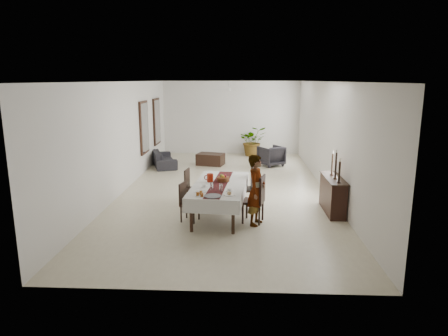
% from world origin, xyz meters
% --- Properties ---
extents(floor, '(6.00, 12.00, 0.00)m').
position_xyz_m(floor, '(0.00, 0.00, 0.00)').
color(floor, beige).
rests_on(floor, ground).
extents(ceiling, '(6.00, 12.00, 0.02)m').
position_xyz_m(ceiling, '(0.00, 0.00, 3.20)').
color(ceiling, white).
rests_on(ceiling, wall_back).
extents(wall_back, '(6.00, 0.02, 3.20)m').
position_xyz_m(wall_back, '(0.00, 6.00, 1.60)').
color(wall_back, silver).
rests_on(wall_back, floor).
extents(wall_front, '(6.00, 0.02, 3.20)m').
position_xyz_m(wall_front, '(0.00, -6.00, 1.60)').
color(wall_front, silver).
rests_on(wall_front, floor).
extents(wall_left, '(0.02, 12.00, 3.20)m').
position_xyz_m(wall_left, '(-3.00, 0.00, 1.60)').
color(wall_left, silver).
rests_on(wall_left, floor).
extents(wall_right, '(0.02, 12.00, 3.20)m').
position_xyz_m(wall_right, '(3.00, 0.00, 1.60)').
color(wall_right, silver).
rests_on(wall_right, floor).
extents(dining_table_top, '(1.24, 2.57, 0.05)m').
position_xyz_m(dining_table_top, '(-0.03, -2.37, 0.75)').
color(dining_table_top, black).
rests_on(dining_table_top, table_leg_fl).
extents(table_leg_fl, '(0.08, 0.08, 0.73)m').
position_xyz_m(table_leg_fl, '(-0.58, -3.51, 0.36)').
color(table_leg_fl, black).
rests_on(table_leg_fl, floor).
extents(table_leg_fr, '(0.08, 0.08, 0.73)m').
position_xyz_m(table_leg_fr, '(0.33, -3.58, 0.36)').
color(table_leg_fr, black).
rests_on(table_leg_fr, floor).
extents(table_leg_bl, '(0.08, 0.08, 0.73)m').
position_xyz_m(table_leg_bl, '(-0.38, -1.15, 0.36)').
color(table_leg_bl, black).
rests_on(table_leg_bl, floor).
extents(table_leg_br, '(0.08, 0.08, 0.73)m').
position_xyz_m(table_leg_br, '(0.53, -1.22, 0.36)').
color(table_leg_br, black).
rests_on(table_leg_br, floor).
extents(tablecloth_top, '(1.44, 2.77, 0.01)m').
position_xyz_m(tablecloth_top, '(-0.03, -2.37, 0.78)').
color(tablecloth_top, silver).
rests_on(tablecloth_top, dining_table_top).
extents(tablecloth_drape_left, '(0.23, 2.67, 0.31)m').
position_xyz_m(tablecloth_drape_left, '(-0.63, -2.32, 0.63)').
color(tablecloth_drape_left, white).
rests_on(tablecloth_drape_left, dining_table_top).
extents(tablecloth_drape_right, '(0.23, 2.67, 0.31)m').
position_xyz_m(tablecloth_drape_right, '(0.58, -2.42, 0.63)').
color(tablecloth_drape_right, silver).
rests_on(tablecloth_drape_right, dining_table_top).
extents(tablecloth_drape_near, '(1.22, 0.11, 0.31)m').
position_xyz_m(tablecloth_drape_near, '(-0.14, -3.70, 0.63)').
color(tablecloth_drape_near, silver).
rests_on(tablecloth_drape_near, dining_table_top).
extents(tablecloth_drape_far, '(1.22, 0.11, 0.31)m').
position_xyz_m(tablecloth_drape_far, '(0.08, -1.04, 0.63)').
color(tablecloth_drape_far, white).
rests_on(tablecloth_drape_far, dining_table_top).
extents(table_runner, '(0.58, 2.62, 0.00)m').
position_xyz_m(table_runner, '(-0.03, -2.37, 0.79)').
color(table_runner, '#4F1618').
rests_on(table_runner, tablecloth_top).
extents(red_pitcher, '(0.17, 0.17, 0.21)m').
position_xyz_m(red_pitcher, '(-0.27, -2.19, 0.89)').
color(red_pitcher, maroon).
rests_on(red_pitcher, tablecloth_top).
extents(pitcher_handle, '(0.13, 0.03, 0.12)m').
position_xyz_m(pitcher_handle, '(-0.36, -2.18, 0.89)').
color(pitcher_handle, maroon).
rests_on(pitcher_handle, red_pitcher).
extents(wine_glass_near, '(0.07, 0.07, 0.18)m').
position_xyz_m(wine_glass_near, '(0.04, -3.05, 0.88)').
color(wine_glass_near, white).
rests_on(wine_glass_near, tablecloth_top).
extents(wine_glass_mid, '(0.07, 0.07, 0.18)m').
position_xyz_m(wine_glass_mid, '(-0.18, -2.93, 0.88)').
color(wine_glass_mid, white).
rests_on(wine_glass_mid, tablecloth_top).
extents(teacup_right, '(0.09, 0.09, 0.06)m').
position_xyz_m(teacup_right, '(0.23, -3.01, 0.82)').
color(teacup_right, silver).
rests_on(teacup_right, saucer_right).
extents(saucer_right, '(0.16, 0.16, 0.01)m').
position_xyz_m(saucer_right, '(0.23, -3.01, 0.80)').
color(saucer_right, white).
rests_on(saucer_right, tablecloth_top).
extents(teacup_left, '(0.09, 0.09, 0.06)m').
position_xyz_m(teacup_left, '(-0.37, -2.70, 0.82)').
color(teacup_left, silver).
rests_on(teacup_left, saucer_left).
extents(saucer_left, '(0.16, 0.16, 0.01)m').
position_xyz_m(saucer_left, '(-0.37, -2.70, 0.80)').
color(saucer_left, white).
rests_on(saucer_left, tablecloth_top).
extents(plate_near_right, '(0.25, 0.25, 0.02)m').
position_xyz_m(plate_near_right, '(0.24, -3.33, 0.80)').
color(plate_near_right, white).
rests_on(plate_near_right, tablecloth_top).
extents(bread_near_right, '(0.09, 0.09, 0.09)m').
position_xyz_m(bread_near_right, '(0.24, -3.33, 0.83)').
color(bread_near_right, tan).
rests_on(bread_near_right, plate_near_right).
extents(plate_near_left, '(0.25, 0.25, 0.02)m').
position_xyz_m(plate_near_left, '(-0.40, -3.12, 0.80)').
color(plate_near_left, silver).
rests_on(plate_near_left, tablecloth_top).
extents(plate_far_left, '(0.25, 0.25, 0.02)m').
position_xyz_m(plate_far_left, '(-0.31, -1.77, 0.80)').
color(plate_far_left, white).
rests_on(plate_far_left, tablecloth_top).
extents(serving_tray, '(0.37, 0.37, 0.02)m').
position_xyz_m(serving_tray, '(-0.12, -3.45, 0.80)').
color(serving_tray, '#393A3E').
rests_on(serving_tray, tablecloth_top).
extents(jam_jar_a, '(0.07, 0.07, 0.08)m').
position_xyz_m(jam_jar_a, '(-0.35, -3.47, 0.83)').
color(jam_jar_a, '#944715').
rests_on(jam_jar_a, tablecloth_top).
extents(jam_jar_b, '(0.07, 0.07, 0.08)m').
position_xyz_m(jam_jar_b, '(-0.44, -3.40, 0.83)').
color(jam_jar_b, '#8F4B14').
rests_on(jam_jar_b, tablecloth_top).
extents(jam_jar_c, '(0.07, 0.07, 0.08)m').
position_xyz_m(jam_jar_c, '(-0.38, -3.30, 0.83)').
color(jam_jar_c, '#9C5416').
rests_on(jam_jar_c, tablecloth_top).
extents(fruit_basket, '(0.31, 0.31, 0.10)m').
position_xyz_m(fruit_basket, '(0.05, -2.11, 0.84)').
color(fruit_basket, brown).
rests_on(fruit_basket, tablecloth_top).
extents(fruit_red, '(0.09, 0.09, 0.09)m').
position_xyz_m(fruit_red, '(0.08, -2.09, 0.92)').
color(fruit_red, maroon).
rests_on(fruit_red, fruit_basket).
extents(fruit_green, '(0.08, 0.08, 0.08)m').
position_xyz_m(fruit_green, '(0.01, -2.08, 0.92)').
color(fruit_green, olive).
rests_on(fruit_green, fruit_basket).
extents(fruit_yellow, '(0.09, 0.09, 0.09)m').
position_xyz_m(fruit_yellow, '(0.04, -2.16, 0.92)').
color(fruit_yellow, gold).
rests_on(fruit_yellow, fruit_basket).
extents(chair_right_near_seat, '(0.57, 0.57, 0.05)m').
position_xyz_m(chair_right_near_seat, '(0.77, -2.82, 0.49)').
color(chair_right_near_seat, black).
rests_on(chair_right_near_seat, chair_right_near_leg_fl).
extents(chair_right_near_leg_fl, '(0.06, 0.06, 0.47)m').
position_xyz_m(chair_right_near_leg_fl, '(0.91, -3.05, 0.23)').
color(chair_right_near_leg_fl, black).
rests_on(chair_right_near_leg_fl, floor).
extents(chair_right_near_leg_fr, '(0.06, 0.06, 0.47)m').
position_xyz_m(chair_right_near_leg_fr, '(1.01, -2.68, 0.23)').
color(chair_right_near_leg_fr, black).
rests_on(chair_right_near_leg_fr, floor).
extents(chair_right_near_leg_bl, '(0.06, 0.06, 0.47)m').
position_xyz_m(chair_right_near_leg_bl, '(0.54, -2.96, 0.23)').
color(chair_right_near_leg_bl, black).
rests_on(chair_right_near_leg_bl, floor).
extents(chair_right_near_leg_br, '(0.06, 0.06, 0.47)m').
position_xyz_m(chair_right_near_leg_br, '(0.63, -2.58, 0.23)').
color(chair_right_near_leg_br, black).
rests_on(chair_right_near_leg_br, floor).
extents(chair_right_near_back, '(0.16, 0.47, 0.60)m').
position_xyz_m(chair_right_near_back, '(0.98, -2.87, 0.81)').
color(chair_right_near_back, black).
rests_on(chair_right_near_back, chair_right_near_seat).
extents(chair_right_far_seat, '(0.53, 0.53, 0.05)m').
position_xyz_m(chair_right_far_seat, '(0.60, -1.69, 0.47)').
color(chair_right_far_seat, black).
rests_on(chair_right_far_seat, chair_right_far_leg_fl).
extents(chair_right_far_leg_fl, '(0.05, 0.05, 0.44)m').
position_xyz_m(chair_right_far_leg_fl, '(0.82, -1.83, 0.22)').
color(chair_right_far_leg_fl, black).
rests_on(chair_right_far_leg_fl, floor).
extents(chair_right_far_leg_fr, '(0.05, 0.05, 0.44)m').
position_xyz_m(chair_right_far_leg_fr, '(0.75, -1.47, 0.22)').
color(chair_right_far_leg_fr, black).
rests_on(chair_right_far_leg_fr, floor).
extents(chair_right_far_leg_bl, '(0.05, 0.05, 0.44)m').
position_xyz_m(chair_right_far_leg_bl, '(0.46, -1.90, 0.22)').
color(chair_right_far_leg_bl, black).
rests_on(chair_right_far_leg_bl, floor).
extents(chair_right_far_leg_br, '(0.05, 0.05, 0.44)m').
position_xyz_m(chair_right_far_leg_br, '(0.39, -1.54, 0.22)').
color(chair_right_far_leg_br, black).
rests_on(chair_right_far_leg_br, floor).
extents(chair_right_far_back, '(0.13, 0.45, 0.57)m').
position_xyz_m(chair_right_far_back, '(0.80, -1.65, 0.77)').
color(chair_right_far_back, black).
rests_on(chair_right_far_back, chair_right_far_seat).
extents(chair_left_near_seat, '(0.48, 0.48, 0.04)m').
position_xyz_m(chair_left_near_seat, '(-0.70, -2.82, 0.41)').
color(chair_left_near_seat, black).
rests_on(chair_left_near_seat, chair_left_near_leg_fl).
extents(chair_left_near_leg_fl, '(0.05, 0.05, 0.38)m').
position_xyz_m(chair_left_near_leg_fl, '(-0.81, -2.63, 0.19)').
color(chair_left_near_leg_fl, black).
rests_on(chair_left_near_leg_fl, floor).
extents(chair_left_near_leg_fr, '(0.05, 0.05, 0.38)m').
position_xyz_m(chair_left_near_leg_fr, '(-0.89, -2.93, 0.19)').
color(chair_left_near_leg_fr, black).
rests_on(chair_left_near_leg_fr, floor).
extents(chair_left_near_leg_bl, '(0.05, 0.05, 0.38)m').
position_xyz_m(chair_left_near_leg_bl, '(-0.50, -2.71, 0.19)').
color(chair_left_near_leg_bl, black).
rests_on(chair_left_near_leg_bl, floor).
extents(chair_left_near_leg_br, '(0.05, 0.05, 0.38)m').
position_xyz_m(chair_left_near_leg_br, '(-0.59, -3.02, 0.19)').
color(chair_left_near_leg_br, black).
rests_on(chair_left_near_leg_br, floor).
extents(chair_left_near_back, '(0.14, 0.38, 0.49)m').
position_xyz_m(chair_left_near_back, '(-0.87, -2.78, 0.67)').
color(chair_left_near_back, black).
rests_on(chair_left_near_back, chair_left_near_seat).
extents(chair_left_far_seat, '(0.47, 0.47, 0.05)m').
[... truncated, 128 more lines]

